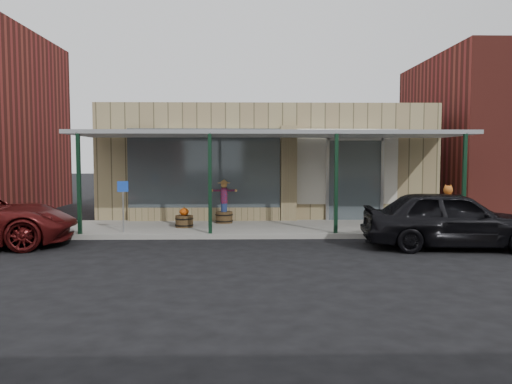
{
  "coord_description": "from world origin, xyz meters",
  "views": [
    {
      "loc": [
        -0.81,
        -12.02,
        2.33
      ],
      "look_at": [
        -0.48,
        2.6,
        1.3
      ],
      "focal_mm": 35.0,
      "sensor_mm": 36.0,
      "label": 1
    }
  ],
  "objects_px": {
    "handicap_sign": "(123,199)",
    "parked_sedan": "(451,219)",
    "barrel_pumpkin": "(184,220)",
    "barrel_scarecrow": "(224,208)"
  },
  "relations": [
    {
      "from": "handicap_sign",
      "to": "parked_sedan",
      "type": "distance_m",
      "value": 8.99
    },
    {
      "from": "barrel_pumpkin",
      "to": "handicap_sign",
      "type": "xyz_separation_m",
      "value": [
        -1.63,
        -1.05,
        0.73
      ]
    },
    {
      "from": "barrel_scarecrow",
      "to": "handicap_sign",
      "type": "distance_m",
      "value": 3.52
    },
    {
      "from": "barrel_scarecrow",
      "to": "parked_sedan",
      "type": "xyz_separation_m",
      "value": [
        5.94,
        -3.95,
        0.11
      ]
    },
    {
      "from": "barrel_scarecrow",
      "to": "handicap_sign",
      "type": "relative_size",
      "value": 0.98
    },
    {
      "from": "barrel_scarecrow",
      "to": "handicap_sign",
      "type": "height_order",
      "value": "handicap_sign"
    },
    {
      "from": "barrel_scarecrow",
      "to": "barrel_pumpkin",
      "type": "height_order",
      "value": "barrel_scarecrow"
    },
    {
      "from": "parked_sedan",
      "to": "barrel_pumpkin",
      "type": "bearing_deg",
      "value": 72.69
    },
    {
      "from": "barrel_scarecrow",
      "to": "handicap_sign",
      "type": "xyz_separation_m",
      "value": [
        -2.83,
        -2.04,
        0.47
      ]
    },
    {
      "from": "barrel_pumpkin",
      "to": "handicap_sign",
      "type": "bearing_deg",
      "value": -147.29
    }
  ]
}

